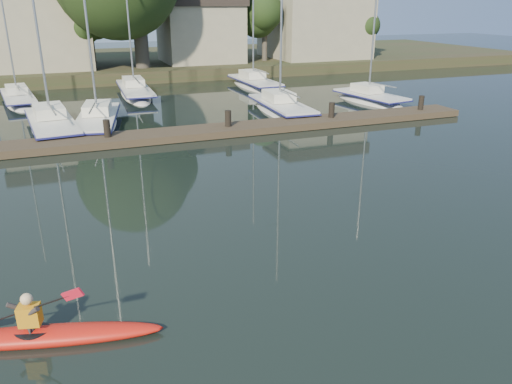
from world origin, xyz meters
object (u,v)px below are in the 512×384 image
object	(u,v)px
sailboat_3	(281,116)
kayak	(40,333)
sailboat_1	(53,134)
sailboat_5	(19,105)
sailboat_4	(370,105)
sailboat_6	(135,97)
dock	(171,135)
sailboat_7	(254,90)
sailboat_2	(99,129)

from	to	relation	value
sailboat_3	kayak	bearing A→B (deg)	-123.15
kayak	sailboat_1	xyz separation A→B (m)	(0.20, 18.71, -0.38)
sailboat_3	sailboat_5	bearing A→B (deg)	151.24
sailboat_3	sailboat_4	distance (m)	7.00
sailboat_4	sailboat_6	size ratio (longest dim) A/B	0.75
sailboat_1	sailboat_4	size ratio (longest dim) A/B	1.24
dock	sailboat_1	distance (m)	6.80
kayak	sailboat_7	world-z (taller)	sailboat_7
sailboat_7	sailboat_3	bearing A→B (deg)	-102.65
sailboat_2	kayak	bearing A→B (deg)	-88.02
sailboat_5	sailboat_7	distance (m)	17.20
sailboat_2	sailboat_1	bearing A→B (deg)	-166.80
kayak	sailboat_3	bearing A→B (deg)	68.51
dock	sailboat_4	distance (m)	15.34
dock	sailboat_1	size ratio (longest dim) A/B	2.36
sailboat_3	sailboat_4	xyz separation A→B (m)	(6.95, 0.89, 0.01)
sailboat_3	sailboat_5	xyz separation A→B (m)	(-15.28, 9.30, 0.03)
sailboat_1	sailboat_5	size ratio (longest dim) A/B	1.07
sailboat_2	sailboat_3	world-z (taller)	sailboat_2
sailboat_4	sailboat_7	distance (m)	10.17
sailboat_5	sailboat_6	xyz separation A→B (m)	(7.78, 0.16, -0.01)
dock	sailboat_5	distance (m)	15.20
sailboat_3	sailboat_7	distance (m)	9.91
dock	sailboat_2	bearing A→B (deg)	127.57
sailboat_2	dock	bearing A→B (deg)	-42.78
sailboat_5	kayak	bearing A→B (deg)	-93.84
sailboat_1	sailboat_7	size ratio (longest dim) A/B	1.08
kayak	sailboat_5	bearing A→B (deg)	108.19
sailboat_1	sailboat_2	distance (m)	2.34
sailboat_3	sailboat_7	xyz separation A→B (m)	(1.91, 9.72, -0.00)
sailboat_7	dock	bearing A→B (deg)	-126.70
sailboat_2	sailboat_6	distance (m)	9.75
sailboat_5	sailboat_3	bearing A→B (deg)	-39.12
sailboat_5	sailboat_6	world-z (taller)	sailboat_6
sailboat_2	sailboat_4	world-z (taller)	sailboat_2
sailboat_5	sailboat_6	distance (m)	7.78
sailboat_5	sailboat_1	bearing A→B (deg)	-84.69
sailboat_4	sailboat_5	distance (m)	23.76
sailboat_4	dock	bearing A→B (deg)	-170.62
sailboat_4	sailboat_5	bearing A→B (deg)	150.72
sailboat_4	sailboat_1	bearing A→B (deg)	173.57
sailboat_3	dock	bearing A→B (deg)	-150.80
sailboat_2	sailboat_4	bearing A→B (deg)	11.58
sailboat_1	sailboat_6	world-z (taller)	sailboat_6
sailboat_2	sailboat_4	xyz separation A→B (m)	(17.76, 0.60, -0.01)
sailboat_3	sailboat_4	bearing A→B (deg)	9.84
sailboat_6	sailboat_5	bearing A→B (deg)	-177.28
sailboat_2	sailboat_5	bearing A→B (deg)	126.02
dock	sailboat_5	bearing A→B (deg)	120.19
sailboat_1	sailboat_3	distance (m)	13.15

